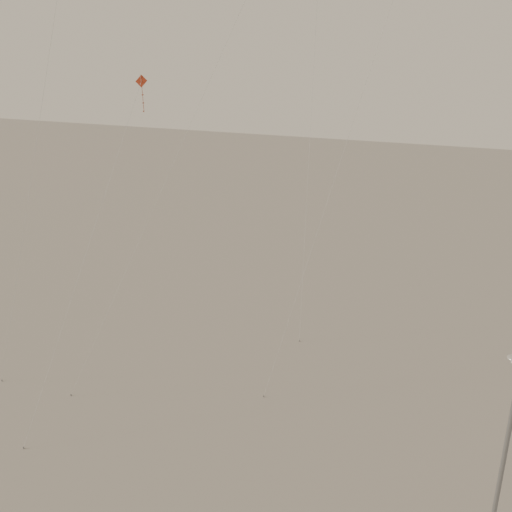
% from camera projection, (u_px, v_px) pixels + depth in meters
% --- Properties ---
extents(ground, '(160.00, 160.00, 0.00)m').
position_uv_depth(ground, '(215.00, 478.00, 30.92)').
color(ground, gray).
rests_on(ground, ground).
extents(street_lamp, '(1.45, 1.04, 9.35)m').
position_uv_depth(street_lamp, '(510.00, 437.00, 25.23)').
color(street_lamp, gray).
rests_on(street_lamp, ground).
extents(kite_3, '(1.57, 11.40, 15.90)m').
position_uv_depth(kite_3, '(117.00, 160.00, 36.26)').
color(kite_3, maroon).
rests_on(kite_3, ground).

